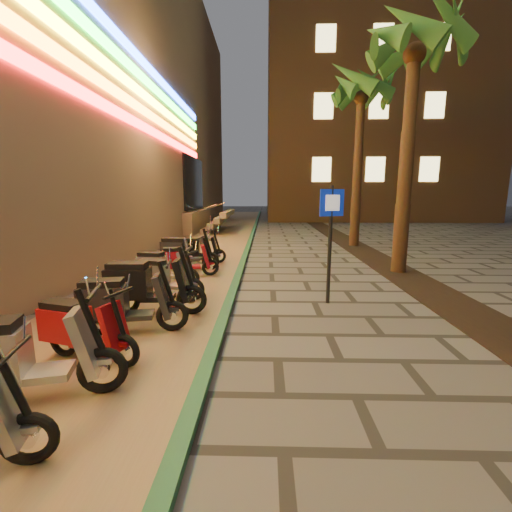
{
  "coord_description": "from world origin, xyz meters",
  "views": [
    {
      "loc": [
        -0.17,
        -2.6,
        2.19
      ],
      "look_at": [
        -0.33,
        2.83,
        1.2
      ],
      "focal_mm": 24.0,
      "sensor_mm": 36.0,
      "label": 1
    }
  ],
  "objects_px": {
    "scooter_8": "(144,285)",
    "scooter_9": "(163,277)",
    "scooter_6": "(79,328)",
    "scooter_7": "(120,303)",
    "scooter_5": "(16,357)",
    "scooter_10": "(161,267)",
    "pedestrian_sign": "(331,229)",
    "scooter_12": "(183,252)",
    "scooter_13": "(197,249)",
    "scooter_11": "(183,260)"
  },
  "relations": [
    {
      "from": "scooter_9",
      "to": "scooter_6",
      "type": "bearing_deg",
      "value": -83.22
    },
    {
      "from": "pedestrian_sign",
      "to": "scooter_7",
      "type": "height_order",
      "value": "pedestrian_sign"
    },
    {
      "from": "scooter_9",
      "to": "scooter_11",
      "type": "bearing_deg",
      "value": 102.19
    },
    {
      "from": "scooter_5",
      "to": "scooter_6",
      "type": "distance_m",
      "value": 0.99
    },
    {
      "from": "scooter_8",
      "to": "scooter_10",
      "type": "distance_m",
      "value": 1.96
    },
    {
      "from": "scooter_9",
      "to": "scooter_10",
      "type": "height_order",
      "value": "scooter_10"
    },
    {
      "from": "scooter_10",
      "to": "scooter_13",
      "type": "xyz_separation_m",
      "value": [
        0.3,
        2.84,
        -0.02
      ]
    },
    {
      "from": "scooter_8",
      "to": "scooter_10",
      "type": "xyz_separation_m",
      "value": [
        -0.29,
        1.94,
        -0.08
      ]
    },
    {
      "from": "scooter_6",
      "to": "scooter_11",
      "type": "height_order",
      "value": "scooter_11"
    },
    {
      "from": "pedestrian_sign",
      "to": "scooter_6",
      "type": "relative_size",
      "value": 1.62
    },
    {
      "from": "scooter_10",
      "to": "scooter_8",
      "type": "bearing_deg",
      "value": -73.21
    },
    {
      "from": "scooter_6",
      "to": "scooter_7",
      "type": "bearing_deg",
      "value": 93.42
    },
    {
      "from": "scooter_13",
      "to": "scooter_10",
      "type": "bearing_deg",
      "value": -98.97
    },
    {
      "from": "scooter_9",
      "to": "scooter_13",
      "type": "bearing_deg",
      "value": 102.59
    },
    {
      "from": "scooter_6",
      "to": "pedestrian_sign",
      "type": "bearing_deg",
      "value": 50.12
    },
    {
      "from": "scooter_6",
      "to": "scooter_11",
      "type": "bearing_deg",
      "value": 102.62
    },
    {
      "from": "pedestrian_sign",
      "to": "scooter_5",
      "type": "xyz_separation_m",
      "value": [
        -3.85,
        -3.49,
        -0.99
      ]
    },
    {
      "from": "pedestrian_sign",
      "to": "scooter_5",
      "type": "distance_m",
      "value": 5.3
    },
    {
      "from": "scooter_12",
      "to": "scooter_10",
      "type": "bearing_deg",
      "value": -87.96
    },
    {
      "from": "scooter_5",
      "to": "scooter_11",
      "type": "xyz_separation_m",
      "value": [
        0.4,
        5.61,
        -0.07
      ]
    },
    {
      "from": "scooter_11",
      "to": "scooter_7",
      "type": "bearing_deg",
      "value": -106.28
    },
    {
      "from": "scooter_7",
      "to": "scooter_9",
      "type": "height_order",
      "value": "scooter_7"
    },
    {
      "from": "scooter_8",
      "to": "scooter_11",
      "type": "relative_size",
      "value": 1.21
    },
    {
      "from": "scooter_9",
      "to": "scooter_10",
      "type": "relative_size",
      "value": 0.98
    },
    {
      "from": "scooter_7",
      "to": "scooter_8",
      "type": "xyz_separation_m",
      "value": [
        0.06,
        0.89,
        0.05
      ]
    },
    {
      "from": "scooter_7",
      "to": "scooter_12",
      "type": "xyz_separation_m",
      "value": [
        -0.16,
        4.74,
        0.02
      ]
    },
    {
      "from": "scooter_11",
      "to": "scooter_12",
      "type": "distance_m",
      "value": 1.0
    },
    {
      "from": "scooter_5",
      "to": "scooter_12",
      "type": "xyz_separation_m",
      "value": [
        0.16,
        6.57,
        -0.0
      ]
    },
    {
      "from": "scooter_9",
      "to": "scooter_11",
      "type": "xyz_separation_m",
      "value": [
        0.01,
        1.82,
        -0.0
      ]
    },
    {
      "from": "scooter_6",
      "to": "scooter_13",
      "type": "height_order",
      "value": "scooter_13"
    },
    {
      "from": "pedestrian_sign",
      "to": "scooter_11",
      "type": "relative_size",
      "value": 1.58
    },
    {
      "from": "scooter_5",
      "to": "scooter_8",
      "type": "distance_m",
      "value": 2.75
    },
    {
      "from": "scooter_11",
      "to": "scooter_13",
      "type": "bearing_deg",
      "value": 75.65
    },
    {
      "from": "pedestrian_sign",
      "to": "scooter_10",
      "type": "height_order",
      "value": "pedestrian_sign"
    },
    {
      "from": "scooter_8",
      "to": "scooter_12",
      "type": "xyz_separation_m",
      "value": [
        -0.21,
        3.85,
        -0.03
      ]
    },
    {
      "from": "scooter_7",
      "to": "scooter_13",
      "type": "relative_size",
      "value": 1.13
    },
    {
      "from": "scooter_8",
      "to": "scooter_9",
      "type": "distance_m",
      "value": 1.06
    },
    {
      "from": "scooter_6",
      "to": "scooter_8",
      "type": "distance_m",
      "value": 1.77
    },
    {
      "from": "scooter_5",
      "to": "scooter_9",
      "type": "distance_m",
      "value": 3.81
    },
    {
      "from": "scooter_5",
      "to": "scooter_7",
      "type": "bearing_deg",
      "value": 65.16
    },
    {
      "from": "scooter_12",
      "to": "scooter_13",
      "type": "height_order",
      "value": "scooter_12"
    },
    {
      "from": "scooter_12",
      "to": "pedestrian_sign",
      "type": "bearing_deg",
      "value": -35.53
    },
    {
      "from": "scooter_7",
      "to": "scooter_10",
      "type": "distance_m",
      "value": 2.84
    },
    {
      "from": "scooter_5",
      "to": "scooter_7",
      "type": "distance_m",
      "value": 1.86
    },
    {
      "from": "pedestrian_sign",
      "to": "scooter_13",
      "type": "relative_size",
      "value": 1.6
    },
    {
      "from": "pedestrian_sign",
      "to": "scooter_8",
      "type": "height_order",
      "value": "pedestrian_sign"
    },
    {
      "from": "scooter_7",
      "to": "scooter_6",
      "type": "bearing_deg",
      "value": -112.89
    },
    {
      "from": "scooter_9",
      "to": "scooter_12",
      "type": "bearing_deg",
      "value": 107.21
    },
    {
      "from": "scooter_8",
      "to": "scooter_11",
      "type": "xyz_separation_m",
      "value": [
        0.03,
        2.88,
        -0.1
      ]
    },
    {
      "from": "scooter_8",
      "to": "scooter_13",
      "type": "distance_m",
      "value": 4.78
    }
  ]
}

